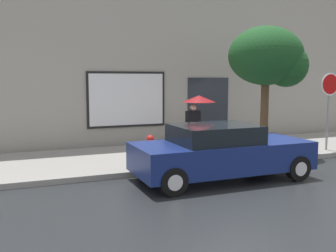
{
  "coord_description": "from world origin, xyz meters",
  "views": [
    {
      "loc": [
        -5.41,
        -8.43,
        2.54
      ],
      "look_at": [
        -1.24,
        1.8,
        1.2
      ],
      "focal_mm": 41.34,
      "sensor_mm": 36.0,
      "label": 1
    }
  ],
  "objects_px": {
    "parked_car": "(221,152)",
    "fire_hydrant": "(150,149)",
    "street_tree": "(270,58)",
    "stop_sign": "(329,96)",
    "pedestrian_with_umbrella": "(197,106)"
  },
  "relations": [
    {
      "from": "pedestrian_with_umbrella",
      "to": "street_tree",
      "type": "xyz_separation_m",
      "value": [
        2.18,
        -0.87,
        1.54
      ]
    },
    {
      "from": "parked_car",
      "to": "fire_hydrant",
      "type": "bearing_deg",
      "value": 121.73
    },
    {
      "from": "street_tree",
      "to": "pedestrian_with_umbrella",
      "type": "bearing_deg",
      "value": 158.28
    },
    {
      "from": "street_tree",
      "to": "stop_sign",
      "type": "xyz_separation_m",
      "value": [
        2.05,
        -0.53,
        -1.22
      ]
    },
    {
      "from": "parked_car",
      "to": "street_tree",
      "type": "xyz_separation_m",
      "value": [
        2.98,
        2.08,
        2.51
      ]
    },
    {
      "from": "stop_sign",
      "to": "fire_hydrant",
      "type": "bearing_deg",
      "value": 176.42
    },
    {
      "from": "pedestrian_with_umbrella",
      "to": "stop_sign",
      "type": "distance_m",
      "value": 4.47
    },
    {
      "from": "fire_hydrant",
      "to": "pedestrian_with_umbrella",
      "type": "height_order",
      "value": "pedestrian_with_umbrella"
    },
    {
      "from": "fire_hydrant",
      "to": "stop_sign",
      "type": "xyz_separation_m",
      "value": [
        6.23,
        -0.39,
        1.45
      ]
    },
    {
      "from": "fire_hydrant",
      "to": "stop_sign",
      "type": "height_order",
      "value": "stop_sign"
    },
    {
      "from": "parked_car",
      "to": "stop_sign",
      "type": "distance_m",
      "value": 5.42
    },
    {
      "from": "parked_car",
      "to": "fire_hydrant",
      "type": "height_order",
      "value": "parked_car"
    },
    {
      "from": "fire_hydrant",
      "to": "pedestrian_with_umbrella",
      "type": "relative_size",
      "value": 0.43
    },
    {
      "from": "pedestrian_with_umbrella",
      "to": "parked_car",
      "type": "bearing_deg",
      "value": -105.2
    },
    {
      "from": "fire_hydrant",
      "to": "street_tree",
      "type": "distance_m",
      "value": 4.96
    }
  ]
}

